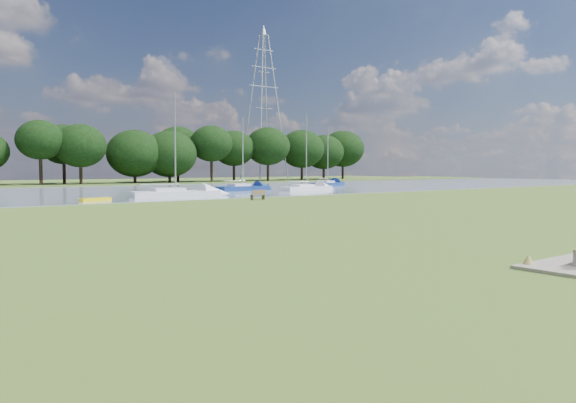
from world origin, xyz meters
TOP-DOWN VIEW (x-y plane):
  - ground at (0.00, 0.00)m, footprint 220.00×220.00m
  - river at (0.00, 42.00)m, footprint 220.00×40.00m
  - riverbank_bench at (11.12, 19.13)m, footprint 1.44×0.47m
  - kayak at (-0.93, 25.32)m, footprint 2.76×1.31m
  - pylon at (47.78, 70.00)m, footprint 6.83×4.79m
  - tree_line at (1.21, 68.00)m, footprint 145.32×8.79m
  - sailboat_0 at (19.85, 35.03)m, footprint 7.06×2.58m
  - sailboat_1 at (37.76, 39.94)m, footprint 7.66×4.73m
  - sailboat_4 at (7.20, 27.27)m, footprint 8.43×3.59m
  - sailboat_7 at (25.98, 30.62)m, footprint 7.15×2.50m

SIDE VIEW (x-z plane):
  - ground at x=0.00m, z-range 0.00..0.00m
  - river at x=0.00m, z-range -0.05..0.05m
  - kayak at x=-0.93m, z-range 0.05..0.32m
  - riverbank_bench at x=11.12m, z-range 0.00..0.88m
  - sailboat_7 at x=25.98m, z-range -4.08..5.09m
  - sailboat_1 at x=37.76m, z-range -3.64..4.70m
  - sailboat_4 at x=7.20m, z-range -4.33..5.43m
  - sailboat_0 at x=19.85m, z-range -3.79..4.89m
  - tree_line at x=1.21m, z-range 1.04..11.68m
  - pylon at x=47.78m, z-range 3.89..34.25m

